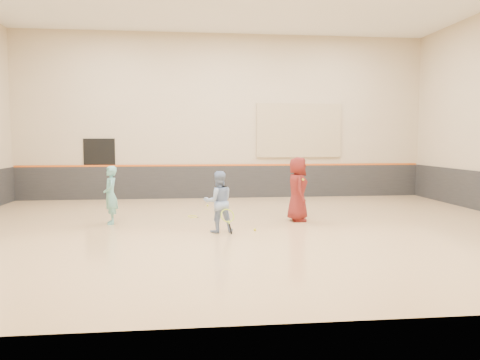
{
  "coord_description": "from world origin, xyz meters",
  "views": [
    {
      "loc": [
        -1.34,
        -11.26,
        2.18
      ],
      "look_at": [
        -0.04,
        0.4,
        1.15
      ],
      "focal_mm": 35.0,
      "sensor_mm": 36.0,
      "label": 1
    }
  ],
  "objects": [
    {
      "name": "spare_racket",
      "position": [
        -1.23,
        1.78,
        0.05
      ],
      "size": [
        0.59,
        0.59,
        0.09
      ],
      "primitive_type": null,
      "color": "gold",
      "rests_on": "floor"
    },
    {
      "name": "ball_in_hand",
      "position": [
        1.64,
        0.62,
        1.13
      ],
      "size": [
        0.07,
        0.07,
        0.07
      ],
      "primitive_type": "sphere",
      "color": "yellow",
      "rests_on": "young_man"
    },
    {
      "name": "room",
      "position": [
        0.0,
        0.0,
        0.81
      ],
      "size": [
        15.04,
        12.04,
        6.22
      ],
      "color": "tan",
      "rests_on": "ground"
    },
    {
      "name": "instructor",
      "position": [
        -0.64,
        -0.45,
        0.72
      ],
      "size": [
        0.78,
        0.65,
        1.44
      ],
      "primitive_type": "imported",
      "rotation": [
        0.0,
        0.0,
        3.3
      ],
      "color": "#87A1D1",
      "rests_on": "floor"
    },
    {
      "name": "acoustic_panel",
      "position": [
        2.8,
        5.95,
        2.5
      ],
      "size": [
        3.2,
        0.08,
        2.0
      ],
      "primitive_type": "cube",
      "color": "tan",
      "rests_on": "wall_back"
    },
    {
      "name": "ball_under_racket",
      "position": [
        0.23,
        -0.42,
        0.03
      ],
      "size": [
        0.07,
        0.07,
        0.07
      ],
      "primitive_type": "sphere",
      "color": "yellow",
      "rests_on": "floor"
    },
    {
      "name": "doorway",
      "position": [
        -4.5,
        5.98,
        1.1
      ],
      "size": [
        1.1,
        0.05,
        2.2
      ],
      "primitive_type": "cube",
      "color": "black",
      "rests_on": "floor"
    },
    {
      "name": "held_racket",
      "position": [
        -0.46,
        -0.84,
        0.45
      ],
      "size": [
        0.39,
        0.39,
        0.66
      ],
      "primitive_type": null,
      "color": "#C0E732",
      "rests_on": "instructor"
    },
    {
      "name": "young_man",
      "position": [
        1.55,
        0.85,
        0.85
      ],
      "size": [
        0.6,
        0.87,
        1.7
      ],
      "primitive_type": "imported",
      "rotation": [
        0.0,
        0.0,
        1.5
      ],
      "color": "maroon",
      "rests_on": "floor"
    },
    {
      "name": "girl",
      "position": [
        -3.32,
        0.93,
        0.75
      ],
      "size": [
        0.47,
        0.61,
        1.49
      ],
      "primitive_type": "imported",
      "rotation": [
        0.0,
        0.0,
        -1.35
      ],
      "color": "#67B3B0",
      "rests_on": "floor"
    },
    {
      "name": "accent_stripe",
      "position": [
        0.0,
        5.96,
        1.22
      ],
      "size": [
        14.9,
        0.03,
        0.06
      ],
      "primitive_type": "cube",
      "color": "#D85914",
      "rests_on": "wall_back"
    },
    {
      "name": "wainscot_back",
      "position": [
        0.0,
        5.97,
        0.6
      ],
      "size": [
        14.9,
        0.04,
        1.2
      ],
      "primitive_type": "cube",
      "color": "#232326",
      "rests_on": "floor"
    },
    {
      "name": "ball_beside_spare",
      "position": [
        -0.72,
        3.78,
        0.03
      ],
      "size": [
        0.07,
        0.07,
        0.07
      ],
      "primitive_type": "sphere",
      "color": "#CAD631",
      "rests_on": "floor"
    }
  ]
}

